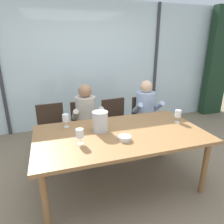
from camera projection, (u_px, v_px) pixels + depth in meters
name	position (u px, v px, depth m)	size (l,w,h in m)	color
ground	(101.00, 148.00, 3.61)	(14.00, 14.00, 0.00)	#847056
window_glass_panel	(86.00, 67.00, 4.23)	(7.25, 0.03, 2.60)	silver
window_mullion_right	(155.00, 65.00, 4.68)	(0.06, 0.06, 2.60)	#38383D
hillside_vineyard	(67.00, 70.00, 8.33)	(13.25, 2.40, 1.44)	#386633
curtain_heavy_drape	(217.00, 63.00, 5.01)	(0.56, 0.20, 2.60)	#1E3823
dining_table	(121.00, 138.00, 2.49)	(2.05, 1.12, 0.75)	olive
chair_near_curtain	(52.00, 128.00, 3.21)	(0.48, 0.48, 0.87)	#332319
chair_left_of_center	(84.00, 125.00, 3.32)	(0.48, 0.48, 0.87)	#332319
chair_center	(115.00, 121.00, 3.49)	(0.48, 0.48, 0.87)	#332319
chair_right_of_center	(145.00, 118.00, 3.63)	(0.45, 0.45, 0.87)	#332319
person_beige_jumper	(87.00, 117.00, 3.16)	(0.46, 0.61, 1.19)	#B7AD9E
person_pale_blue_shirt	(147.00, 111.00, 3.46)	(0.48, 0.63, 1.19)	#9EB2D1
ice_bucket_primary	(100.00, 121.00, 2.46)	(0.20, 0.20, 0.26)	#B7B7BC
tasting_bowl	(125.00, 138.00, 2.27)	(0.14, 0.14, 0.05)	silver
wine_glass_by_left_taster	(80.00, 134.00, 2.15)	(0.08, 0.08, 0.17)	silver
wine_glass_near_bucket	(178.00, 114.00, 2.75)	(0.08, 0.08, 0.17)	silver
wine_glass_center_pour	(66.00, 118.00, 2.59)	(0.08, 0.08, 0.17)	silver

